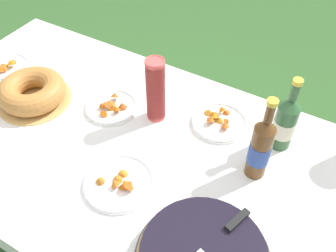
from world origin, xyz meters
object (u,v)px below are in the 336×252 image
object	(u,v)px
bundt_cake	(32,92)
snack_plate_left	(6,66)
snack_plate_far	(219,121)
cup_stack	(156,90)
snack_plate_right	(119,183)
cider_bottle_green	(285,123)
serving_knife	(211,245)
cider_bottle_amber	(260,148)
snack_plate_near	(112,107)

from	to	relation	value
bundt_cake	snack_plate_left	bearing A→B (deg)	160.21
snack_plate_left	snack_plate_far	world-z (taller)	snack_plate_left
cup_stack	snack_plate_left	world-z (taller)	cup_stack
cup_stack	snack_plate_right	bearing A→B (deg)	-79.23
cup_stack	snack_plate_far	size ratio (longest dim) A/B	1.23
snack_plate_right	cup_stack	bearing A→B (deg)	100.77
cider_bottle_green	snack_plate_right	xyz separation A→B (m)	(-0.40, -0.44, -0.10)
bundt_cake	cup_stack	distance (m)	0.52
cup_stack	snack_plate_right	size ratio (longest dim) A/B	1.12
serving_knife	cup_stack	xyz separation A→B (m)	(-0.43, 0.41, 0.07)
cup_stack	serving_knife	bearing A→B (deg)	-43.61
cider_bottle_amber	snack_plate_near	distance (m)	0.62
cider_bottle_amber	snack_plate_near	size ratio (longest dim) A/B	1.56
bundt_cake	snack_plate_near	bearing A→B (deg)	21.25
cup_stack	snack_plate_left	xyz separation A→B (m)	(-0.75, -0.08, -0.12)
snack_plate_near	snack_plate_left	bearing A→B (deg)	-177.68
cider_bottle_amber	snack_plate_far	world-z (taller)	cider_bottle_amber
serving_knife	snack_plate_right	world-z (taller)	serving_knife
snack_plate_left	snack_plate_right	size ratio (longest dim) A/B	0.84
cider_bottle_green	snack_plate_far	xyz separation A→B (m)	(-0.23, -0.02, -0.10)
serving_knife	snack_plate_far	xyz separation A→B (m)	(-0.20, 0.50, -0.05)
cider_bottle_green	snack_plate_near	xyz separation A→B (m)	(-0.64, -0.16, -0.10)
cider_bottle_green	snack_plate_right	distance (m)	0.61
cider_bottle_green	cup_stack	bearing A→B (deg)	-167.42
bundt_cake	snack_plate_right	world-z (taller)	bundt_cake
snack_plate_left	serving_knife	bearing A→B (deg)	-15.83
cup_stack	cider_bottle_amber	bearing A→B (deg)	-8.52
bundt_cake	cup_stack	size ratio (longest dim) A/B	1.13
cup_stack	snack_plate_right	world-z (taller)	cup_stack
cider_bottle_green	snack_plate_near	bearing A→B (deg)	-166.15
snack_plate_left	snack_plate_right	bearing A→B (deg)	-18.03
snack_plate_left	snack_plate_far	bearing A→B (deg)	9.51
snack_plate_near	snack_plate_far	size ratio (longest dim) A/B	0.97
cup_stack	snack_plate_left	size ratio (longest dim) A/B	1.33
serving_knife	cup_stack	bearing A→B (deg)	-116.36
serving_knife	snack_plate_near	size ratio (longest dim) A/B	1.74
cider_bottle_green	snack_plate_left	distance (m)	1.23
bundt_cake	cider_bottle_amber	bearing A→B (deg)	6.73
snack_plate_left	snack_plate_right	distance (m)	0.85
cider_bottle_green	snack_plate_right	size ratio (longest dim) A/B	1.25
snack_plate_right	snack_plate_left	bearing A→B (deg)	161.97
cider_bottle_amber	snack_plate_far	xyz separation A→B (m)	(-0.20, 0.15, -0.11)
snack_plate_left	snack_plate_right	world-z (taller)	snack_plate_right
cup_stack	cider_bottle_amber	xyz separation A→B (m)	(0.43, -0.06, -0.01)
bundt_cake	snack_plate_right	distance (m)	0.57
cider_bottle_green	snack_plate_left	bearing A→B (deg)	-171.50
cider_bottle_amber	snack_plate_left	xyz separation A→B (m)	(-1.18, -0.01, -0.11)
cider_bottle_amber	snack_plate_right	bearing A→B (deg)	-143.10
cup_stack	cider_bottle_amber	distance (m)	0.44
bundt_cake	snack_plate_left	world-z (taller)	bundt_cake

